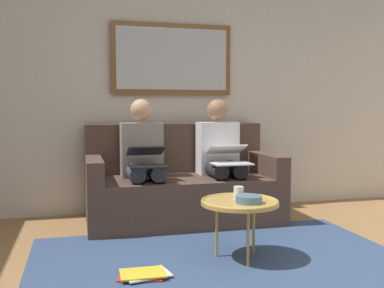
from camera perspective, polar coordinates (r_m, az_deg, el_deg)
wall_rear at (r=4.69m, az=-2.77°, el=7.56°), size 6.00×0.12×2.60m
area_rug at (r=3.17m, az=3.97°, el=-14.78°), size 2.60×1.80×0.01m
couch at (r=4.28m, az=-1.40°, el=-5.41°), size 1.76×0.90×0.90m
framed_mirror at (r=4.62m, az=-2.54°, el=10.72°), size 1.23×0.05×0.72m
coffee_table at (r=3.15m, az=6.08°, el=-7.47°), size 0.54×0.54×0.42m
cup at (r=3.21m, az=5.94°, el=-6.18°), size 0.07×0.07×0.09m
bowl at (r=3.09m, az=7.23°, el=-6.99°), size 0.18×0.18×0.05m
person_left at (r=4.27m, az=3.65°, el=-1.43°), size 0.38×0.58×1.14m
laptop_white at (r=4.05m, az=4.66°, el=-1.46°), size 0.34×0.39×0.17m
person_right at (r=4.10m, az=-6.24°, el=-1.70°), size 0.38×0.58×1.14m
laptop_black at (r=3.87m, az=-5.76°, el=-1.72°), size 0.32×0.39×0.17m
magazine_stack at (r=2.93m, az=-6.18°, el=-16.14°), size 0.35×0.27×0.03m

